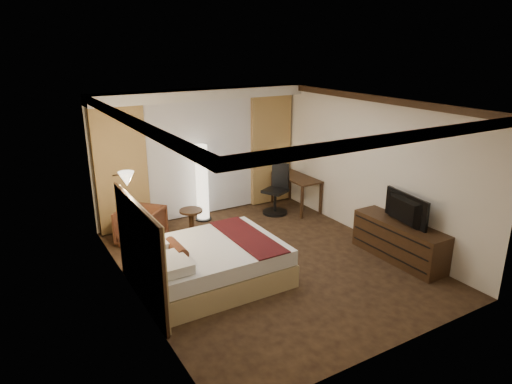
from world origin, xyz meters
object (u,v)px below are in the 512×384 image
side_table (191,222)px  floor_lamp (202,183)px  armchair (141,224)px  dresser (399,241)px  office_chair (275,189)px  bed (211,263)px  desk (295,192)px  television (401,207)px

side_table → floor_lamp: size_ratio=0.30×
armchair → floor_lamp: bearing=66.0°
dresser → armchair: bearing=141.2°
armchair → floor_lamp: floor_lamp is taller
office_chair → bed: bearing=-165.3°
floor_lamp → dresser: (2.13, -3.42, -0.47)m
bed → side_table: bearing=76.0°
bed → desk: 3.69m
dresser → bed: bearing=163.3°
bed → television: (3.08, -0.93, 0.66)m
armchair → side_table: size_ratio=1.53×
bed → dresser: 3.25m
bed → armchair: size_ratio=2.83×
desk → dresser: 3.00m
armchair → television: (3.59, -2.91, 0.59)m
desk → office_chair: bearing=-175.1°
bed → office_chair: (2.49, 2.01, 0.24)m
side_table → floor_lamp: 0.95m
armchair → side_table: armchair is taller
office_chair → television: bearing=-102.8°
bed → television: 3.29m
dresser → side_table: bearing=132.7°
side_table → office_chair: (2.01, 0.09, 0.31)m
bed → office_chair: office_chair is taller
floor_lamp → television: bearing=-58.5°
bed → side_table: size_ratio=4.34×
armchair → desk: armchair is taller
floor_lamp → armchair: bearing=-160.9°
armchair → television: television is taller
armchair → television: size_ratio=0.75×
bed → dresser: dresser is taller
television → dresser: bearing=-81.6°
desk → television: (0.02, -3.00, 0.60)m
bed → desk: size_ratio=1.67×
office_chair → television: office_chair is taller
bed → armchair: armchair is taller
desk → television: size_ratio=1.27×
side_table → office_chair: office_chair is taller
bed → dresser: size_ratio=1.23×
desk → side_table: bearing=-176.8°
bed → floor_lamp: size_ratio=1.32×
office_chair → dresser: (0.63, -2.95, -0.22)m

